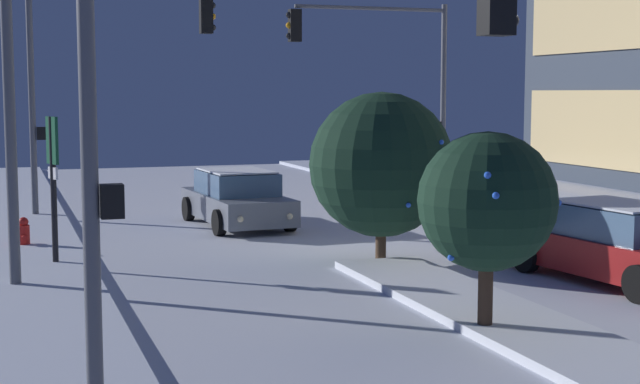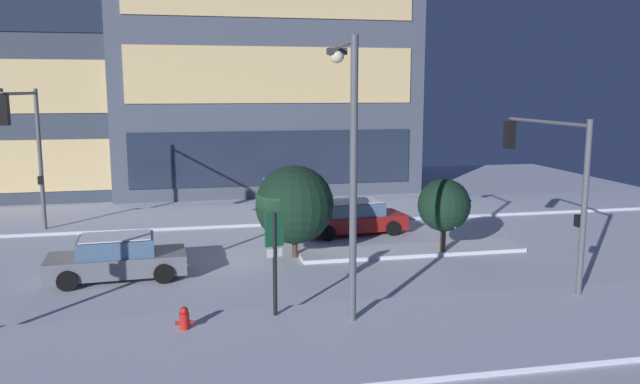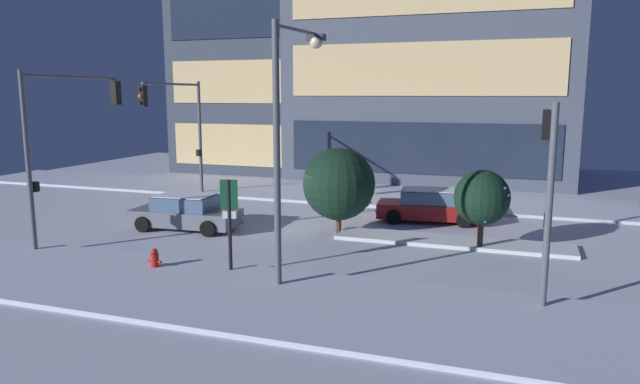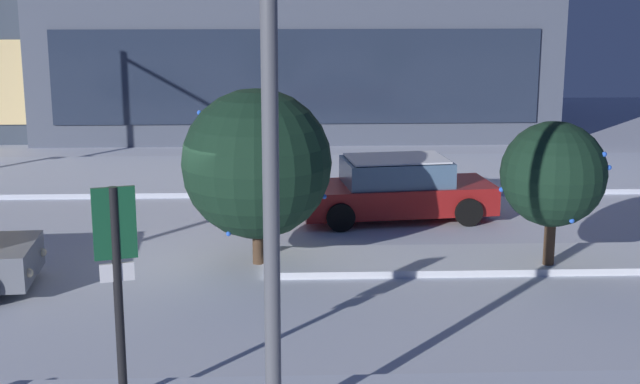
# 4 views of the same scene
# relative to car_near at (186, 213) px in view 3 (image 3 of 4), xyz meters

# --- Properties ---
(ground) EXTENTS (52.00, 52.00, 0.00)m
(ground) POSITION_rel_car_near_xyz_m (5.54, 1.49, -0.71)
(ground) COLOR silver
(curb_strip_near) EXTENTS (52.00, 5.20, 0.14)m
(curb_strip_near) POSITION_rel_car_near_xyz_m (5.54, -6.84, -0.64)
(curb_strip_near) COLOR silver
(curb_strip_near) RESTS_ON ground
(curb_strip_far) EXTENTS (52.00, 5.20, 0.14)m
(curb_strip_far) POSITION_rel_car_near_xyz_m (5.54, 9.82, -0.64)
(curb_strip_far) COLOR silver
(curb_strip_far) RESTS_ON ground
(median_strip) EXTENTS (9.00, 1.80, 0.14)m
(median_strip) POSITION_rel_car_near_xyz_m (11.01, 1.32, -0.64)
(median_strip) COLOR silver
(median_strip) RESTS_ON ground
(office_tower_main) EXTENTS (18.34, 11.70, 23.93)m
(office_tower_main) POSITION_rel_car_near_xyz_m (7.35, 20.54, 11.25)
(office_tower_main) COLOR #4C5466
(office_tower_main) RESTS_ON ground
(office_tower_secondary) EXTENTS (14.31, 11.21, 13.04)m
(office_tower_secondary) POSITION_rel_car_near_xyz_m (-3.94, 20.95, 5.81)
(office_tower_secondary) COLOR #384251
(office_tower_secondary) RESTS_ON ground
(car_near) EXTENTS (4.73, 2.32, 1.49)m
(car_near) POSITION_rel_car_near_xyz_m (0.00, 0.00, 0.00)
(car_near) COLOR slate
(car_near) RESTS_ON ground
(car_far) EXTENTS (4.84, 2.46, 1.49)m
(car_far) POSITION_rel_car_near_xyz_m (9.56, 4.92, -0.00)
(car_far) COLOR maroon
(car_far) RESTS_ON ground
(traffic_light_corner_near_left) EXTENTS (0.32, 5.33, 6.55)m
(traffic_light_corner_near_left) POSITION_rel_car_near_xyz_m (-3.18, -3.05, 3.81)
(traffic_light_corner_near_left) COLOR #565960
(traffic_light_corner_near_left) RESTS_ON ground
(traffic_light_corner_near_right) EXTENTS (0.32, 5.12, 5.51)m
(traffic_light_corner_near_right) POSITION_rel_car_near_xyz_m (14.12, -2.98, 3.13)
(traffic_light_corner_near_right) COLOR #565960
(traffic_light_corner_near_right) RESTS_ON ground
(traffic_light_corner_far_left) EXTENTS (0.32, 5.52, 6.41)m
(traffic_light_corner_far_left) POSITION_rel_car_near_xyz_m (-3.97, 5.93, 3.73)
(traffic_light_corner_far_left) COLOR #565960
(traffic_light_corner_far_left) RESTS_ON ground
(street_lamp_arched) EXTENTS (0.58, 3.14, 7.74)m
(street_lamp_arched) POSITION_rel_car_near_xyz_m (6.81, -4.88, 4.34)
(street_lamp_arched) COLOR #565960
(street_lamp_arched) RESTS_ON ground
(fire_hydrant) EXTENTS (0.48, 0.26, 0.75)m
(fire_hydrant) POSITION_rel_car_near_xyz_m (2.26, -5.47, -0.35)
(fire_hydrant) COLOR red
(fire_hydrant) RESTS_ON ground
(parking_info_sign) EXTENTS (0.55, 0.21, 3.06)m
(parking_info_sign) POSITION_rel_car_near_xyz_m (4.74, -4.93, 1.25)
(parking_info_sign) COLOR black
(parking_info_sign) RESTS_ON ground
(decorated_tree_median) EXTENTS (2.05, 2.04, 2.98)m
(decorated_tree_median) POSITION_rel_car_near_xyz_m (12.08, 0.76, 1.24)
(decorated_tree_median) COLOR #473323
(decorated_tree_median) RESTS_ON ground
(decorated_tree_left_of_median) EXTENTS (2.98, 2.98, 3.55)m
(decorated_tree_left_of_median) POSITION_rel_car_near_xyz_m (6.36, 1.49, 1.35)
(decorated_tree_left_of_median) COLOR #473323
(decorated_tree_left_of_median) RESTS_ON ground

